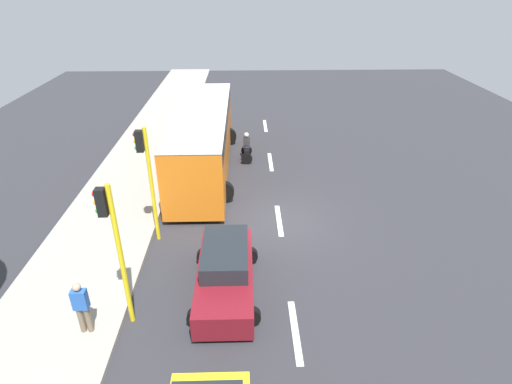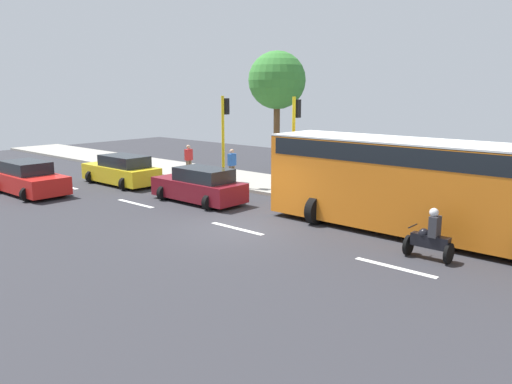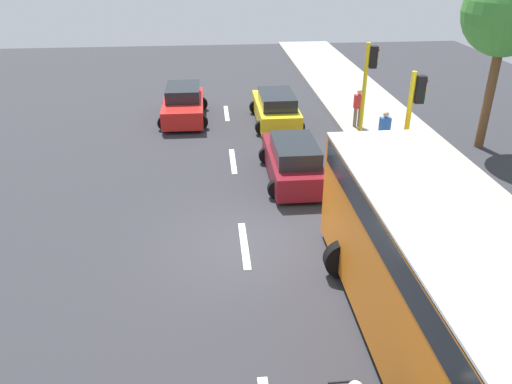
# 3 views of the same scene
# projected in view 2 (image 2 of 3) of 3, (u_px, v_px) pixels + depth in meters

# --- Properties ---
(ground_plane) EXTENTS (40.00, 60.00, 0.10)m
(ground_plane) POSITION_uv_depth(u_px,v_px,m) (237.00, 230.00, 17.93)
(ground_plane) COLOR #2D2D33
(sidewalk) EXTENTS (4.00, 60.00, 0.15)m
(sidewalk) POSITION_uv_depth(u_px,v_px,m) (344.00, 196.00, 23.04)
(sidewalk) COLOR #9E998E
(sidewalk) RESTS_ON ground
(lane_stripe_north) EXTENTS (0.20, 2.40, 0.01)m
(lane_stripe_north) POSITION_uv_depth(u_px,v_px,m) (395.00, 268.00, 14.02)
(lane_stripe_north) COLOR white
(lane_stripe_north) RESTS_ON ground
(lane_stripe_mid) EXTENTS (0.20, 2.40, 0.01)m
(lane_stripe_mid) POSITION_uv_depth(u_px,v_px,m) (237.00, 229.00, 17.92)
(lane_stripe_mid) COLOR white
(lane_stripe_mid) RESTS_ON ground
(lane_stripe_south) EXTENTS (0.20, 2.40, 0.01)m
(lane_stripe_south) POSITION_uv_depth(u_px,v_px,m) (135.00, 204.00, 21.82)
(lane_stripe_south) COLOR white
(lane_stripe_south) RESTS_ON ground
(lane_stripe_far_south) EXTENTS (0.20, 2.40, 0.01)m
(lane_stripe_far_south) POSITION_uv_depth(u_px,v_px,m) (65.00, 186.00, 25.72)
(lane_stripe_far_south) COLOR white
(lane_stripe_far_south) RESTS_ON ground
(car_maroon) EXTENTS (2.13, 4.39, 1.52)m
(car_maroon) POSITION_uv_depth(u_px,v_px,m) (200.00, 186.00, 21.98)
(car_maroon) COLOR maroon
(car_maroon) RESTS_ON ground
(car_red) EXTENTS (2.26, 4.30, 1.52)m
(car_red) POSITION_uv_depth(u_px,v_px,m) (29.00, 179.00, 23.67)
(car_red) COLOR red
(car_red) RESTS_ON ground
(car_yellow_cab) EXTENTS (2.20, 4.56, 1.52)m
(car_yellow_cab) POSITION_uv_depth(u_px,v_px,m) (122.00, 171.00, 26.08)
(car_yellow_cab) COLOR yellow
(car_yellow_cab) RESTS_ON ground
(city_bus) EXTENTS (3.20, 11.00, 3.16)m
(city_bus) POSITION_uv_depth(u_px,v_px,m) (424.00, 181.00, 16.74)
(city_bus) COLOR orange
(city_bus) RESTS_ON ground
(motorcycle) EXTENTS (0.60, 1.30, 1.53)m
(motorcycle) POSITION_uv_depth(u_px,v_px,m) (430.00, 238.00, 14.58)
(motorcycle) COLOR black
(motorcycle) RESTS_ON ground
(pedestrian_near_signal) EXTENTS (0.40, 0.24, 1.69)m
(pedestrian_near_signal) POSITION_uv_depth(u_px,v_px,m) (189.00, 159.00, 27.83)
(pedestrian_near_signal) COLOR #72604C
(pedestrian_near_signal) RESTS_ON sidewalk
(pedestrian_by_tree) EXTENTS (0.40, 0.24, 1.69)m
(pedestrian_by_tree) POSITION_uv_depth(u_px,v_px,m) (232.00, 164.00, 25.88)
(pedestrian_by_tree) COLOR #72604C
(pedestrian_by_tree) RESTS_ON sidewalk
(traffic_light_corner) EXTENTS (0.49, 0.24, 4.50)m
(traffic_light_corner) POSITION_uv_depth(u_px,v_px,m) (224.00, 129.00, 24.42)
(traffic_light_corner) COLOR yellow
(traffic_light_corner) RESTS_ON ground
(traffic_light_midblock) EXTENTS (0.49, 0.24, 4.50)m
(traffic_light_midblock) POSITION_uv_depth(u_px,v_px,m) (295.00, 134.00, 21.67)
(traffic_light_midblock) COLOR yellow
(traffic_light_midblock) RESTS_ON ground
(street_tree_center) EXTENTS (3.24, 3.24, 6.91)m
(street_tree_center) POSITION_uv_depth(u_px,v_px,m) (277.00, 81.00, 28.66)
(street_tree_center) COLOR brown
(street_tree_center) RESTS_ON ground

